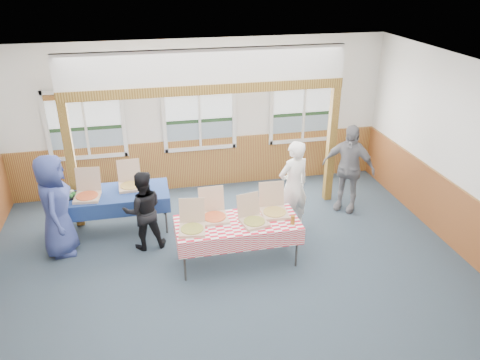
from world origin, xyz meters
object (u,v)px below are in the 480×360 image
Objects in this scene: table_right at (237,225)px; woman_black at (143,210)px; table_left at (111,195)px; man_blue at (55,206)px; woman_white at (293,186)px; person_grey at (348,168)px.

woman_black is (-1.48, 0.78, 0.01)m from table_right.
table_right is at bearing -25.37° from table_left.
woman_black reaches higher than table_left.
man_blue reaches higher than table_right.
woman_white is at bearing -0.26° from table_left.
man_blue is at bearing -175.80° from table_right.
woman_white is at bearing -91.62° from man_blue.
person_grey is (1.29, 0.50, 0.02)m from woman_white.
woman_white is 4.11m from man_blue.
woman_white is 1.38m from person_grey.
table_left is 1.26× the size of woman_white.
table_right is 1.21× the size of man_blue.
woman_black is 0.80× the size of man_blue.
woman_black is at bearing -132.17° from person_grey.
man_blue is (-2.90, 0.91, 0.20)m from table_right.
man_blue is (-0.86, -0.59, 0.19)m from table_left.
table_left is at bearing -58.11° from woman_black.
table_right is 1.26× the size of woman_white.
table_right is 2.85m from person_grey.
person_grey is (3.99, 0.57, 0.17)m from woman_black.
person_grey is at bearing 9.17° from table_left.
table_right is at bearing -111.97° from person_grey.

